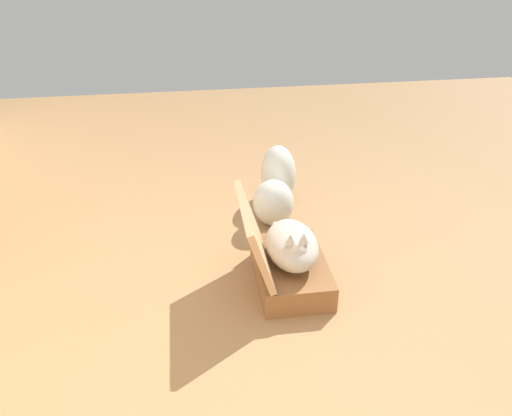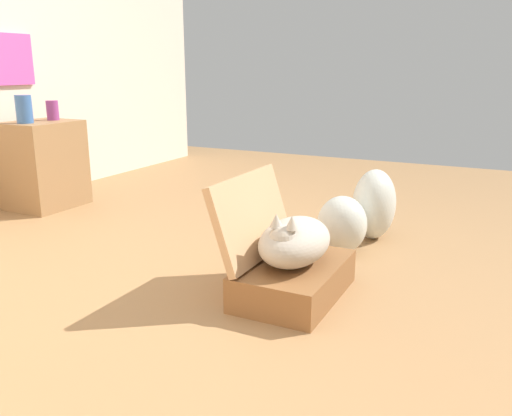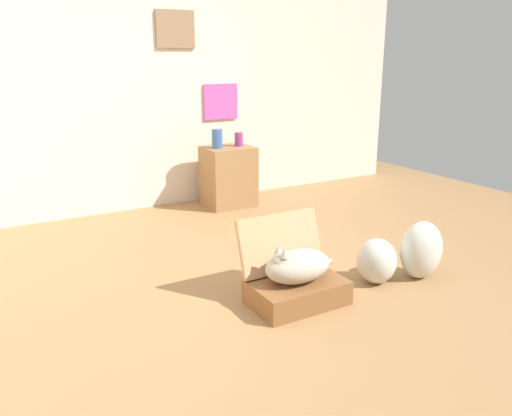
{
  "view_description": "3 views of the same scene",
  "coord_description": "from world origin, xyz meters",
  "px_view_note": "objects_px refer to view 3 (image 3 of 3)",
  "views": [
    {
      "loc": [
        -2.1,
        0.19,
        1.85
      ],
      "look_at": [
        0.48,
        -0.18,
        0.34
      ],
      "focal_mm": 36.94,
      "sensor_mm": 36.0,
      "label": 1
    },
    {
      "loc": [
        -1.79,
        -1.15,
        0.97
      ],
      "look_at": [
        0.26,
        -0.13,
        0.37
      ],
      "focal_mm": 37.16,
      "sensor_mm": 36.0,
      "label": 2
    },
    {
      "loc": [
        -1.48,
        -2.76,
        1.49
      ],
      "look_at": [
        0.15,
        0.07,
        0.53
      ],
      "focal_mm": 36.35,
      "sensor_mm": 36.0,
      "label": 3
    }
  ],
  "objects_px": {
    "cat": "(297,266)",
    "side_table": "(228,176)",
    "plastic_bag_white": "(377,261)",
    "plastic_bag_clear": "(421,250)",
    "suitcase_base": "(297,292)",
    "vase_short": "(239,139)",
    "vase_tall": "(217,139)"
  },
  "relations": [
    {
      "from": "plastic_bag_white",
      "to": "plastic_bag_clear",
      "type": "height_order",
      "value": "plastic_bag_clear"
    },
    {
      "from": "suitcase_base",
      "to": "side_table",
      "type": "relative_size",
      "value": 0.96
    },
    {
      "from": "suitcase_base",
      "to": "vase_short",
      "type": "bearing_deg",
      "value": 70.72
    },
    {
      "from": "plastic_bag_white",
      "to": "plastic_bag_clear",
      "type": "distance_m",
      "value": 0.34
    },
    {
      "from": "plastic_bag_white",
      "to": "side_table",
      "type": "bearing_deg",
      "value": 89.94
    },
    {
      "from": "plastic_bag_clear",
      "to": "vase_tall",
      "type": "distance_m",
      "value": 2.38
    },
    {
      "from": "cat",
      "to": "side_table",
      "type": "bearing_deg",
      "value": 73.41
    },
    {
      "from": "cat",
      "to": "side_table",
      "type": "height_order",
      "value": "side_table"
    },
    {
      "from": "cat",
      "to": "vase_tall",
      "type": "xyz_separation_m",
      "value": [
        0.53,
        2.19,
        0.45
      ]
    },
    {
      "from": "side_table",
      "to": "vase_short",
      "type": "relative_size",
      "value": 4.43
    },
    {
      "from": "suitcase_base",
      "to": "side_table",
      "type": "bearing_deg",
      "value": 73.62
    },
    {
      "from": "suitcase_base",
      "to": "cat",
      "type": "distance_m",
      "value": 0.18
    },
    {
      "from": "side_table",
      "to": "vase_short",
      "type": "distance_m",
      "value": 0.39
    },
    {
      "from": "side_table",
      "to": "cat",
      "type": "bearing_deg",
      "value": -106.59
    },
    {
      "from": "cat",
      "to": "vase_tall",
      "type": "bearing_deg",
      "value": 76.32
    },
    {
      "from": "plastic_bag_clear",
      "to": "side_table",
      "type": "bearing_deg",
      "value": 97.95
    },
    {
      "from": "plastic_bag_clear",
      "to": "cat",
      "type": "bearing_deg",
      "value": 174.13
    },
    {
      "from": "side_table",
      "to": "vase_short",
      "type": "bearing_deg",
      "value": -2.87
    },
    {
      "from": "plastic_bag_clear",
      "to": "vase_short",
      "type": "relative_size",
      "value": 2.98
    },
    {
      "from": "plastic_bag_clear",
      "to": "suitcase_base",
      "type": "bearing_deg",
      "value": 174.1
    },
    {
      "from": "vase_tall",
      "to": "side_table",
      "type": "bearing_deg",
      "value": 2.12
    },
    {
      "from": "vase_tall",
      "to": "vase_short",
      "type": "distance_m",
      "value": 0.24
    },
    {
      "from": "vase_short",
      "to": "vase_tall",
      "type": "bearing_deg",
      "value": 179.63
    },
    {
      "from": "suitcase_base",
      "to": "cat",
      "type": "bearing_deg",
      "value": 177.9
    },
    {
      "from": "side_table",
      "to": "vase_tall",
      "type": "distance_m",
      "value": 0.42
    },
    {
      "from": "suitcase_base",
      "to": "side_table",
      "type": "distance_m",
      "value": 2.29
    },
    {
      "from": "cat",
      "to": "suitcase_base",
      "type": "bearing_deg",
      "value": -2.1
    },
    {
      "from": "plastic_bag_white",
      "to": "vase_short",
      "type": "height_order",
      "value": "vase_short"
    },
    {
      "from": "suitcase_base",
      "to": "plastic_bag_white",
      "type": "xyz_separation_m",
      "value": [
        0.64,
        -0.01,
        0.08
      ]
    },
    {
      "from": "cat",
      "to": "plastic_bag_clear",
      "type": "distance_m",
      "value": 0.98
    },
    {
      "from": "plastic_bag_clear",
      "to": "vase_short",
      "type": "bearing_deg",
      "value": 94.99
    },
    {
      "from": "plastic_bag_white",
      "to": "vase_tall",
      "type": "relative_size",
      "value": 1.68
    }
  ]
}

